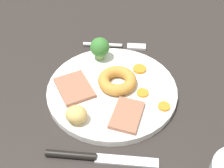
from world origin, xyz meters
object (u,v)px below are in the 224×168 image
object	(u,v)px
meat_slice_main	(74,88)
knife	(91,157)
fork	(117,46)
carrot_coin_front	(164,106)
dinner_plate	(112,90)
roast_potato_left	(76,115)
carrot_coin_side	(143,93)
meat_slice_under	(129,115)
carrot_coin_back	(140,69)
broccoli_floret	(100,48)
yorkshire_pudding	(117,81)

from	to	relation	value
meat_slice_main	knife	size ratio (longest dim) A/B	0.44
meat_slice_main	fork	bearing A→B (deg)	153.57
carrot_coin_front	fork	world-z (taller)	carrot_coin_front
dinner_plate	knife	bearing A→B (deg)	-10.95
roast_potato_left	carrot_coin_side	xyz separation A→B (cm)	(-7.13, 12.12, -1.39)
meat_slice_under	carrot_coin_back	size ratio (longest dim) A/B	2.67
carrot_coin_side	broccoli_floret	world-z (taller)	broccoli_floret
carrot_coin_side	fork	bearing A→B (deg)	-162.14
dinner_plate	yorkshire_pudding	size ratio (longest dim) A/B	3.35
carrot_coin_front	meat_slice_main	bearing A→B (deg)	-103.65
carrot_coin_front	carrot_coin_back	size ratio (longest dim) A/B	0.82
meat_slice_under	roast_potato_left	size ratio (longest dim) A/B	1.91
dinner_plate	roast_potato_left	xyz separation A→B (cm)	(8.65, -6.02, 2.31)
carrot_coin_side	carrot_coin_front	bearing A→B (deg)	48.45
dinner_plate	broccoli_floret	size ratio (longest dim) A/B	5.03
carrot_coin_front	yorkshire_pudding	bearing A→B (deg)	-123.11
yorkshire_pudding	carrot_coin_side	world-z (taller)	yorkshire_pudding
carrot_coin_front	roast_potato_left	bearing A→B (deg)	-76.98
meat_slice_main	broccoli_floret	xyz separation A→B (cm)	(-10.05, 4.55, 2.54)
meat_slice_main	knife	distance (cm)	15.55
yorkshire_pudding	carrot_coin_front	xyz separation A→B (cm)	(5.84, 8.95, -0.92)
dinner_plate	carrot_coin_front	bearing A→B (deg)	63.60
meat_slice_main	meat_slice_under	size ratio (longest dim) A/B	1.08
knife	meat_slice_under	bearing A→B (deg)	55.89
dinner_plate	knife	world-z (taller)	dinner_plate
dinner_plate	broccoli_floret	distance (cm)	10.46
carrot_coin_back	meat_slice_under	bearing A→B (deg)	-10.77
meat_slice_main	carrot_coin_back	size ratio (longest dim) A/B	2.89
meat_slice_under	broccoli_floret	xyz separation A→B (cm)	(-16.75, -6.24, 2.54)
yorkshire_pudding	knife	bearing A→B (deg)	-13.80
roast_potato_left	knife	bearing A→B (deg)	23.71
roast_potato_left	carrot_coin_front	xyz separation A→B (cm)	(-3.70, 16.00, -1.37)
meat_slice_under	carrot_coin_front	bearing A→B (deg)	110.07
dinner_plate	meat_slice_under	distance (cm)	8.17
meat_slice_under	fork	size ratio (longest dim) A/B	0.49
yorkshire_pudding	knife	distance (cm)	17.02
knife	carrot_coin_back	bearing A→B (deg)	71.08
yorkshire_pudding	roast_potato_left	distance (cm)	11.87
fork	knife	bearing A→B (deg)	-94.19
dinner_plate	fork	bearing A→B (deg)	177.85
dinner_plate	roast_potato_left	distance (cm)	10.79
broccoli_floret	fork	size ratio (longest dim) A/B	0.34
dinner_plate	carrot_coin_front	size ratio (longest dim) A/B	11.39
dinner_plate	carrot_coin_front	xyz separation A→B (cm)	(4.95, 9.98, 0.94)
dinner_plate	carrot_coin_back	bearing A→B (deg)	134.27
carrot_coin_side	knife	bearing A→B (deg)	-33.04
dinner_plate	yorkshire_pudding	bearing A→B (deg)	130.69
broccoli_floret	carrot_coin_side	bearing A→B (deg)	39.89
carrot_coin_back	knife	bearing A→B (deg)	-22.48
meat_slice_main	yorkshire_pudding	distance (cm)	8.73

